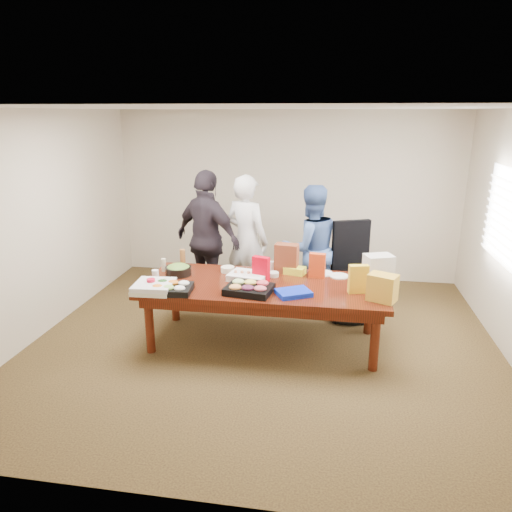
% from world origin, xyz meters
% --- Properties ---
extents(floor, '(5.50, 5.00, 0.02)m').
position_xyz_m(floor, '(0.00, 0.00, -0.01)').
color(floor, '#47301E').
rests_on(floor, ground).
extents(ceiling, '(5.50, 5.00, 0.02)m').
position_xyz_m(ceiling, '(0.00, 0.00, 2.71)').
color(ceiling, white).
rests_on(ceiling, wall_back).
extents(wall_back, '(5.50, 0.04, 2.70)m').
position_xyz_m(wall_back, '(0.00, 2.50, 1.35)').
color(wall_back, beige).
rests_on(wall_back, floor).
extents(wall_front, '(5.50, 0.04, 2.70)m').
position_xyz_m(wall_front, '(0.00, -2.50, 1.35)').
color(wall_front, beige).
rests_on(wall_front, floor).
extents(wall_left, '(0.04, 5.00, 2.70)m').
position_xyz_m(wall_left, '(-2.75, 0.00, 1.35)').
color(wall_left, beige).
rests_on(wall_left, floor).
extents(window_panel, '(0.03, 1.40, 1.10)m').
position_xyz_m(window_panel, '(2.72, 0.60, 1.50)').
color(window_panel, white).
rests_on(window_panel, wall_right).
extents(window_blinds, '(0.04, 1.36, 1.00)m').
position_xyz_m(window_blinds, '(2.68, 0.60, 1.50)').
color(window_blinds, beige).
rests_on(window_blinds, wall_right).
extents(conference_table, '(2.80, 1.20, 0.75)m').
position_xyz_m(conference_table, '(0.00, 0.00, 0.38)').
color(conference_table, '#4C1C0F').
rests_on(conference_table, floor).
extents(office_chair, '(0.81, 0.81, 1.23)m').
position_xyz_m(office_chair, '(1.01, 0.90, 0.61)').
color(office_chair, black).
rests_on(office_chair, floor).
extents(person_center, '(0.80, 0.69, 1.85)m').
position_xyz_m(person_center, '(-0.43, 1.21, 0.93)').
color(person_center, white).
rests_on(person_center, floor).
extents(person_right, '(1.05, 0.95, 1.75)m').
position_xyz_m(person_right, '(0.47, 1.12, 0.87)').
color(person_right, '#4261A0').
rests_on(person_right, floor).
extents(person_left, '(1.21, 0.97, 1.92)m').
position_xyz_m(person_left, '(-0.95, 1.06, 0.96)').
color(person_left, '#261F26').
rests_on(person_left, floor).
extents(veggie_tray, '(0.48, 0.39, 0.07)m').
position_xyz_m(veggie_tray, '(-0.98, -0.43, 0.78)').
color(veggie_tray, black).
rests_on(veggie_tray, conference_table).
extents(fruit_tray, '(0.55, 0.46, 0.08)m').
position_xyz_m(fruit_tray, '(-0.12, -0.31, 0.79)').
color(fruit_tray, black).
rests_on(fruit_tray, conference_table).
extents(sheet_cake, '(0.50, 0.41, 0.08)m').
position_xyz_m(sheet_cake, '(-0.20, 0.11, 0.79)').
color(sheet_cake, white).
rests_on(sheet_cake, conference_table).
extents(salad_bowl, '(0.40, 0.40, 0.10)m').
position_xyz_m(salad_bowl, '(-1.08, 0.14, 0.80)').
color(salad_bowl, black).
rests_on(salad_bowl, conference_table).
extents(chip_bag_blue, '(0.44, 0.40, 0.05)m').
position_xyz_m(chip_bag_blue, '(0.37, -0.31, 0.78)').
color(chip_bag_blue, '#0D28C8').
rests_on(chip_bag_blue, conference_table).
extents(chip_bag_red, '(0.21, 0.14, 0.29)m').
position_xyz_m(chip_bag_red, '(-0.05, 0.10, 0.89)').
color(chip_bag_red, red).
rests_on(chip_bag_red, conference_table).
extents(chip_bag_yellow, '(0.22, 0.13, 0.32)m').
position_xyz_m(chip_bag_yellow, '(1.06, -0.12, 0.91)').
color(chip_bag_yellow, yellow).
rests_on(chip_bag_yellow, conference_table).
extents(chip_bag_orange, '(0.20, 0.10, 0.30)m').
position_xyz_m(chip_bag_orange, '(0.60, 0.31, 0.90)').
color(chip_bag_orange, red).
rests_on(chip_bag_orange, conference_table).
extents(mayo_jar, '(0.09, 0.09, 0.12)m').
position_xyz_m(mayo_jar, '(0.04, 0.46, 0.81)').
color(mayo_jar, silver).
rests_on(mayo_jar, conference_table).
extents(mustard_bottle, '(0.07, 0.07, 0.15)m').
position_xyz_m(mustard_bottle, '(-0.17, 0.35, 0.83)').
color(mustard_bottle, gold).
rests_on(mustard_bottle, conference_table).
extents(dressing_bottle, '(0.08, 0.08, 0.22)m').
position_xyz_m(dressing_bottle, '(-1.13, 0.49, 0.86)').
color(dressing_bottle, brown).
rests_on(dressing_bottle, conference_table).
extents(ranch_bottle, '(0.07, 0.07, 0.16)m').
position_xyz_m(ranch_bottle, '(-1.30, 0.24, 0.83)').
color(ranch_bottle, beige).
rests_on(ranch_bottle, conference_table).
extents(banana_bunch, '(0.30, 0.22, 0.09)m').
position_xyz_m(banana_bunch, '(0.31, 0.40, 0.79)').
color(banana_bunch, '#F7FF30').
rests_on(banana_bunch, conference_table).
extents(bread_loaf, '(0.28, 0.16, 0.11)m').
position_xyz_m(bread_loaf, '(0.03, 0.52, 0.80)').
color(bread_loaf, brown).
rests_on(bread_loaf, conference_table).
extents(kraft_bag, '(0.30, 0.19, 0.37)m').
position_xyz_m(kraft_bag, '(0.22, 0.43, 0.93)').
color(kraft_bag, brown).
rests_on(kraft_bag, conference_table).
extents(red_cup, '(0.10, 0.10, 0.13)m').
position_xyz_m(red_cup, '(-1.22, -0.40, 0.81)').
color(red_cup, red).
rests_on(red_cup, conference_table).
extents(clear_cup_a, '(0.09, 0.09, 0.10)m').
position_xyz_m(clear_cup_a, '(-1.08, -0.27, 0.80)').
color(clear_cup_a, white).
rests_on(clear_cup_a, conference_table).
extents(clear_cup_b, '(0.09, 0.09, 0.11)m').
position_xyz_m(clear_cup_b, '(-1.30, -0.05, 0.81)').
color(clear_cup_b, white).
rests_on(clear_cup_b, conference_table).
extents(pizza_box_lower, '(0.43, 0.43, 0.05)m').
position_xyz_m(pizza_box_lower, '(-1.18, -0.43, 0.77)').
color(pizza_box_lower, silver).
rests_on(pizza_box_lower, conference_table).
extents(pizza_box_upper, '(0.44, 0.44, 0.05)m').
position_xyz_m(pizza_box_upper, '(-1.17, -0.43, 0.82)').
color(pizza_box_upper, silver).
rests_on(pizza_box_upper, pizza_box_lower).
extents(plate_a, '(0.29, 0.29, 0.01)m').
position_xyz_m(plate_a, '(0.86, 0.39, 0.76)').
color(plate_a, white).
rests_on(plate_a, conference_table).
extents(plate_b, '(0.30, 0.30, 0.02)m').
position_xyz_m(plate_b, '(0.66, 0.46, 0.76)').
color(plate_b, white).
rests_on(plate_b, conference_table).
extents(dip_bowl_a, '(0.15, 0.15, 0.05)m').
position_xyz_m(dip_bowl_a, '(0.08, 0.26, 0.78)').
color(dip_bowl_a, silver).
rests_on(dip_bowl_a, conference_table).
extents(dip_bowl_b, '(0.21, 0.21, 0.07)m').
position_xyz_m(dip_bowl_b, '(-0.51, 0.34, 0.78)').
color(dip_bowl_b, '#F0EDCC').
rests_on(dip_bowl_b, conference_table).
extents(grocery_bag_white, '(0.37, 0.32, 0.34)m').
position_xyz_m(grocery_bag_white, '(1.30, 0.24, 0.92)').
color(grocery_bag_white, silver).
rests_on(grocery_bag_white, conference_table).
extents(grocery_bag_yellow, '(0.34, 0.30, 0.29)m').
position_xyz_m(grocery_bag_yellow, '(1.30, -0.31, 0.89)').
color(grocery_bag_yellow, gold).
rests_on(grocery_bag_yellow, conference_table).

